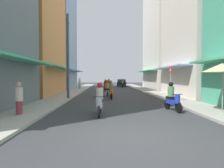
# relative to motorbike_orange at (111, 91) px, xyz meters

# --- Properties ---
(ground_plane) EXTENTS (94.02, 94.02, 0.00)m
(ground_plane) POSITION_rel_motorbike_orange_xyz_m (0.38, 6.67, -0.70)
(ground_plane) COLOR #38383A
(sidewalk_left) EXTENTS (2.15, 50.73, 0.12)m
(sidewalk_left) POSITION_rel_motorbike_orange_xyz_m (-4.38, 6.67, -0.64)
(sidewalk_left) COLOR #ADA89E
(sidewalk_left) RESTS_ON ground
(sidewalk_right) EXTENTS (2.15, 50.73, 0.12)m
(sidewalk_right) POSITION_rel_motorbike_orange_xyz_m (5.13, 6.67, -0.64)
(sidewalk_right) COLOR #ADA89E
(sidewalk_right) RESTS_ON ground
(building_left_mid) EXTENTS (7.05, 9.00, 17.93)m
(building_left_mid) POSITION_rel_motorbike_orange_xyz_m (-8.45, 3.68, 8.25)
(building_left_mid) COLOR #D88C4C
(building_left_mid) RESTS_ON ground
(building_left_far) EXTENTS (7.05, 9.04, 15.48)m
(building_left_far) POSITION_rel_motorbike_orange_xyz_m (-8.45, 13.21, 7.03)
(building_left_far) COLOR #8CA5CC
(building_left_far) RESTS_ON ground
(building_right_mid) EXTENTS (7.05, 9.23, 14.31)m
(building_right_mid) POSITION_rel_motorbike_orange_xyz_m (9.20, 2.27, 6.44)
(building_right_mid) COLOR silver
(building_right_mid) RESTS_ON ground
(building_right_far) EXTENTS (7.05, 10.76, 17.50)m
(building_right_far) POSITION_rel_motorbike_orange_xyz_m (9.21, 13.21, 8.04)
(building_right_far) COLOR silver
(building_right_far) RESTS_ON ground
(motorbike_orange) EXTENTS (0.55, 1.81, 1.58)m
(motorbike_orange) POSITION_rel_motorbike_orange_xyz_m (0.00, 0.00, 0.00)
(motorbike_orange) COLOR black
(motorbike_orange) RESTS_ON ground
(motorbike_blue) EXTENTS (0.58, 1.80, 1.58)m
(motorbike_blue) POSITION_rel_motorbike_orange_xyz_m (3.19, -6.04, 0.00)
(motorbike_blue) COLOR black
(motorbike_blue) RESTS_ON ground
(motorbike_red) EXTENTS (0.55, 1.81, 1.58)m
(motorbike_red) POSITION_rel_motorbike_orange_xyz_m (-0.54, 10.37, 0.00)
(motorbike_red) COLOR black
(motorbike_red) RESTS_ON ground
(motorbike_green) EXTENTS (0.66, 1.78, 1.58)m
(motorbike_green) POSITION_rel_motorbike_orange_xyz_m (-0.00, 15.65, 0.00)
(motorbike_green) COLOR black
(motorbike_green) RESTS_ON ground
(motorbike_white) EXTENTS (0.55, 1.81, 1.58)m
(motorbike_white) POSITION_rel_motorbike_orange_xyz_m (-0.30, 2.25, 0.00)
(motorbike_white) COLOR black
(motorbike_white) RESTS_ON ground
(motorbike_silver) EXTENTS (0.55, 1.81, 1.58)m
(motorbike_silver) POSITION_rel_motorbike_orange_xyz_m (-0.74, -7.19, 0.00)
(motorbike_silver) COLOR black
(motorbike_silver) RESTS_ON ground
(motorbike_black) EXTENTS (0.55, 1.81, 1.58)m
(motorbike_black) POSITION_rel_motorbike_orange_xyz_m (2.42, 17.46, 0.00)
(motorbike_black) COLOR black
(motorbike_black) RESTS_ON ground
(parked_car) EXTENTS (2.02, 4.20, 1.45)m
(parked_car) POSITION_rel_motorbike_orange_xyz_m (2.69, 22.49, 0.04)
(parked_car) COLOR black
(parked_car) RESTS_ON ground
(pedestrian_crossing) EXTENTS (0.44, 0.44, 1.75)m
(pedestrian_crossing) POSITION_rel_motorbike_orange_xyz_m (-4.39, 12.92, 0.28)
(pedestrian_crossing) COLOR #598C59
(pedestrian_crossing) RESTS_ON ground
(pedestrian_midway) EXTENTS (0.34, 0.34, 1.62)m
(pedestrian_midway) POSITION_rel_motorbike_orange_xyz_m (-4.44, -7.42, 0.10)
(pedestrian_midway) COLOR #99333F
(pedestrian_midway) RESTS_ON ground
(vendor_umbrella) EXTENTS (2.03, 2.03, 2.54)m
(vendor_umbrella) POSITION_rel_motorbike_orange_xyz_m (5.35, -7.04, 1.61)
(vendor_umbrella) COLOR #99999E
(vendor_umbrella) RESTS_ON ground
(utility_pole) EXTENTS (0.20, 1.20, 7.00)m
(utility_pole) POSITION_rel_motorbike_orange_xyz_m (-3.55, -0.34, 2.88)
(utility_pole) COLOR #4C4C4F
(utility_pole) RESTS_ON ground
(street_sign_no_entry) EXTENTS (0.07, 0.60, 2.65)m
(street_sign_no_entry) POSITION_rel_motorbike_orange_xyz_m (4.20, -2.64, 1.01)
(street_sign_no_entry) COLOR gray
(street_sign_no_entry) RESTS_ON ground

